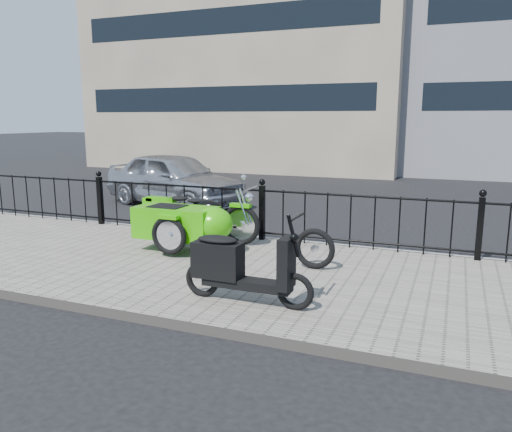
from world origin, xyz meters
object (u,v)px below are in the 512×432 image
at_px(motorcycle_sidecar, 190,221).
at_px(spare_tire, 315,249).
at_px(scooter, 238,267).
at_px(sedan_car, 174,179).

xyz_separation_m(motorcycle_sidecar, spare_tire, (2.15, -0.27, -0.18)).
relative_size(scooter, sedan_car, 0.39).
height_order(scooter, spare_tire, scooter).
distance_m(motorcycle_sidecar, sedan_car, 5.02).
distance_m(spare_tire, sedan_car, 6.65).
relative_size(spare_tire, sedan_car, 0.15).
bearing_deg(scooter, motorcycle_sidecar, 132.05).
height_order(motorcycle_sidecar, spare_tire, motorcycle_sidecar).
xyz_separation_m(motorcycle_sidecar, sedan_car, (-2.80, 4.16, 0.10)).
xyz_separation_m(motorcycle_sidecar, scooter, (1.67, -1.85, -0.05)).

